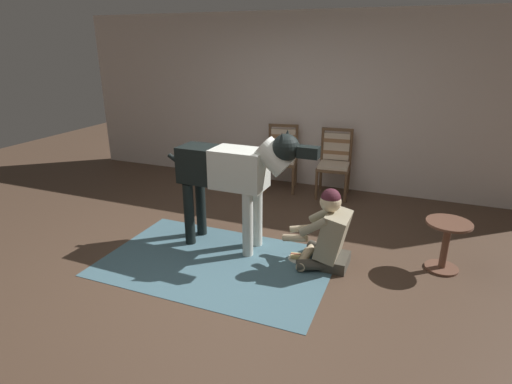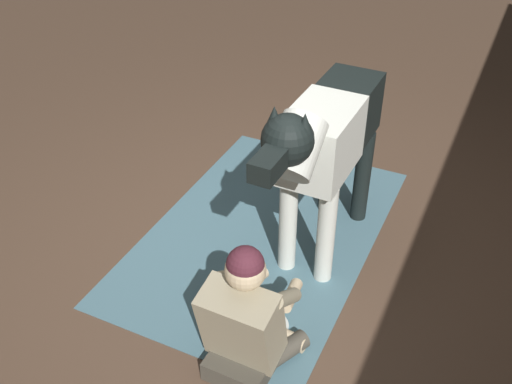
{
  "view_description": "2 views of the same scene",
  "coord_description": "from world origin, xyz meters",
  "px_view_note": "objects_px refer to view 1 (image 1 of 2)",
  "views": [
    {
      "loc": [
        1.67,
        -3.38,
        2.15
      ],
      "look_at": [
        0.18,
        0.33,
        0.69
      ],
      "focal_mm": 28.75,
      "sensor_mm": 36.0,
      "label": 1
    },
    {
      "loc": [
        2.91,
        1.32,
        2.73
      ],
      "look_at": [
        0.42,
        0.14,
        0.76
      ],
      "focal_mm": 42.13,
      "sensor_mm": 36.0,
      "label": 2
    }
  ],
  "objects_px": {
    "dining_chair_right_of_pair": "(335,159)",
    "round_side_table": "(446,241)",
    "hot_dog_on_plate": "(299,257)",
    "large_dog": "(234,172)",
    "dining_chair_left_of_pair": "(282,154)",
    "person_sitting_on_floor": "(328,235)"
  },
  "relations": [
    {
      "from": "dining_chair_left_of_pair",
      "to": "person_sitting_on_floor",
      "type": "relative_size",
      "value": 1.18
    },
    {
      "from": "dining_chair_right_of_pair",
      "to": "person_sitting_on_floor",
      "type": "bearing_deg",
      "value": -79.76
    },
    {
      "from": "large_dog",
      "to": "round_side_table",
      "type": "bearing_deg",
      "value": 8.77
    },
    {
      "from": "person_sitting_on_floor",
      "to": "large_dog",
      "type": "distance_m",
      "value": 1.17
    },
    {
      "from": "dining_chair_right_of_pair",
      "to": "hot_dog_on_plate",
      "type": "bearing_deg",
      "value": -87.51
    },
    {
      "from": "person_sitting_on_floor",
      "to": "large_dog",
      "type": "bearing_deg",
      "value": 178.92
    },
    {
      "from": "dining_chair_right_of_pair",
      "to": "large_dog",
      "type": "height_order",
      "value": "large_dog"
    },
    {
      "from": "person_sitting_on_floor",
      "to": "round_side_table",
      "type": "relative_size",
      "value": 1.6
    },
    {
      "from": "round_side_table",
      "to": "large_dog",
      "type": "bearing_deg",
      "value": -171.23
    },
    {
      "from": "round_side_table",
      "to": "hot_dog_on_plate",
      "type": "bearing_deg",
      "value": -166.08
    },
    {
      "from": "dining_chair_left_of_pair",
      "to": "round_side_table",
      "type": "relative_size",
      "value": 1.89
    },
    {
      "from": "dining_chair_left_of_pair",
      "to": "round_side_table",
      "type": "height_order",
      "value": "dining_chair_left_of_pair"
    },
    {
      "from": "large_dog",
      "to": "hot_dog_on_plate",
      "type": "distance_m",
      "value": 1.13
    },
    {
      "from": "dining_chair_right_of_pair",
      "to": "round_side_table",
      "type": "xyz_separation_m",
      "value": [
        1.48,
        -1.76,
        -0.23
      ]
    },
    {
      "from": "dining_chair_right_of_pair",
      "to": "round_side_table",
      "type": "relative_size",
      "value": 1.89
    },
    {
      "from": "hot_dog_on_plate",
      "to": "large_dog",
      "type": "bearing_deg",
      "value": 178.92
    },
    {
      "from": "dining_chair_right_of_pair",
      "to": "large_dog",
      "type": "bearing_deg",
      "value": -107.56
    },
    {
      "from": "dining_chair_left_of_pair",
      "to": "large_dog",
      "type": "relative_size",
      "value": 0.57
    },
    {
      "from": "person_sitting_on_floor",
      "to": "large_dog",
      "type": "relative_size",
      "value": 0.48
    },
    {
      "from": "large_dog",
      "to": "round_side_table",
      "type": "relative_size",
      "value": 3.31
    },
    {
      "from": "person_sitting_on_floor",
      "to": "dining_chair_right_of_pair",
      "type": "bearing_deg",
      "value": 100.24
    },
    {
      "from": "dining_chair_right_of_pair",
      "to": "hot_dog_on_plate",
      "type": "xyz_separation_m",
      "value": [
        0.09,
        -2.1,
        -0.52
      ]
    }
  ]
}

